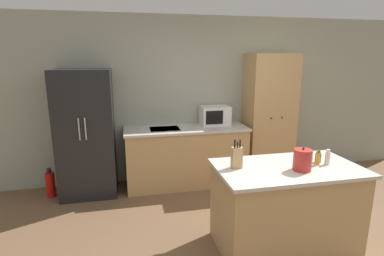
{
  "coord_description": "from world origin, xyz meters",
  "views": [
    {
      "loc": [
        -1.4,
        -2.38,
        1.97
      ],
      "look_at": [
        -0.57,
        1.4,
        1.05
      ],
      "focal_mm": 28.0,
      "sensor_mm": 36.0,
      "label": 1
    }
  ],
  "objects_px": {
    "spice_bottle_short_red": "(309,161)",
    "fire_extinguisher": "(50,184)",
    "spice_bottle_amber_oil": "(328,157)",
    "kettle": "(302,160)",
    "knife_block": "(237,157)",
    "spice_bottle_tall_dark": "(318,158)",
    "spice_bottle_green_herb": "(318,157)",
    "refrigerator": "(86,134)",
    "pantry_cabinet": "(268,117)",
    "microwave": "(215,115)"
  },
  "relations": [
    {
      "from": "spice_bottle_short_red",
      "to": "fire_extinguisher",
      "type": "distance_m",
      "value": 3.5
    },
    {
      "from": "spice_bottle_amber_oil",
      "to": "kettle",
      "type": "height_order",
      "value": "kettle"
    },
    {
      "from": "knife_block",
      "to": "spice_bottle_tall_dark",
      "type": "bearing_deg",
      "value": -6.43
    },
    {
      "from": "spice_bottle_green_herb",
      "to": "fire_extinguisher",
      "type": "xyz_separation_m",
      "value": [
        -3.06,
        1.72,
        -0.76
      ]
    },
    {
      "from": "knife_block",
      "to": "kettle",
      "type": "height_order",
      "value": "knife_block"
    },
    {
      "from": "refrigerator",
      "to": "spice_bottle_green_herb",
      "type": "xyz_separation_m",
      "value": [
        2.51,
        -1.74,
        0.04
      ]
    },
    {
      "from": "spice_bottle_tall_dark",
      "to": "fire_extinguisher",
      "type": "xyz_separation_m",
      "value": [
        -3.01,
        1.79,
        -0.78
      ]
    },
    {
      "from": "spice_bottle_amber_oil",
      "to": "fire_extinguisher",
      "type": "distance_m",
      "value": 3.68
    },
    {
      "from": "pantry_cabinet",
      "to": "refrigerator",
      "type": "bearing_deg",
      "value": -178.87
    },
    {
      "from": "spice_bottle_short_red",
      "to": "spice_bottle_tall_dark",
      "type": "bearing_deg",
      "value": 3.36
    },
    {
      "from": "spice_bottle_amber_oil",
      "to": "spice_bottle_green_herb",
      "type": "bearing_deg",
      "value": 125.99
    },
    {
      "from": "spice_bottle_amber_oil",
      "to": "spice_bottle_green_herb",
      "type": "height_order",
      "value": "spice_bottle_amber_oil"
    },
    {
      "from": "microwave",
      "to": "spice_bottle_green_herb",
      "type": "relative_size",
      "value": 3.95
    },
    {
      "from": "spice_bottle_tall_dark",
      "to": "spice_bottle_amber_oil",
      "type": "height_order",
      "value": "spice_bottle_amber_oil"
    },
    {
      "from": "pantry_cabinet",
      "to": "fire_extinguisher",
      "type": "xyz_separation_m",
      "value": [
        -3.38,
        -0.08,
        -0.82
      ]
    },
    {
      "from": "refrigerator",
      "to": "pantry_cabinet",
      "type": "distance_m",
      "value": 2.84
    },
    {
      "from": "knife_block",
      "to": "kettle",
      "type": "distance_m",
      "value": 0.63
    },
    {
      "from": "microwave",
      "to": "knife_block",
      "type": "xyz_separation_m",
      "value": [
        -0.32,
        -1.85,
        -0.06
      ]
    },
    {
      "from": "spice_bottle_green_herb",
      "to": "spice_bottle_amber_oil",
      "type": "bearing_deg",
      "value": -54.01
    },
    {
      "from": "microwave",
      "to": "spice_bottle_amber_oil",
      "type": "xyz_separation_m",
      "value": [
        0.62,
        -1.95,
        -0.1
      ]
    },
    {
      "from": "refrigerator",
      "to": "kettle",
      "type": "distance_m",
      "value": 2.93
    },
    {
      "from": "refrigerator",
      "to": "spice_bottle_tall_dark",
      "type": "distance_m",
      "value": 3.06
    },
    {
      "from": "spice_bottle_tall_dark",
      "to": "pantry_cabinet",
      "type": "bearing_deg",
      "value": 78.73
    },
    {
      "from": "refrigerator",
      "to": "knife_block",
      "type": "bearing_deg",
      "value": -46.58
    },
    {
      "from": "spice_bottle_tall_dark",
      "to": "spice_bottle_green_herb",
      "type": "distance_m",
      "value": 0.08
    },
    {
      "from": "microwave",
      "to": "spice_bottle_tall_dark",
      "type": "relative_size",
      "value": 2.87
    },
    {
      "from": "pantry_cabinet",
      "to": "microwave",
      "type": "relative_size",
      "value": 4.49
    },
    {
      "from": "spice_bottle_tall_dark",
      "to": "spice_bottle_short_red",
      "type": "distance_m",
      "value": 0.11
    },
    {
      "from": "refrigerator",
      "to": "pantry_cabinet",
      "type": "bearing_deg",
      "value": 1.13
    },
    {
      "from": "pantry_cabinet",
      "to": "spice_bottle_tall_dark",
      "type": "height_order",
      "value": "pantry_cabinet"
    },
    {
      "from": "pantry_cabinet",
      "to": "microwave",
      "type": "xyz_separation_m",
      "value": [
        -0.89,
        0.07,
        0.05
      ]
    },
    {
      "from": "refrigerator",
      "to": "spice_bottle_short_red",
      "type": "xyz_separation_m",
      "value": [
        2.36,
        -1.82,
        0.04
      ]
    },
    {
      "from": "knife_block",
      "to": "spice_bottle_short_red",
      "type": "xyz_separation_m",
      "value": [
        0.74,
        -0.1,
        -0.06
      ]
    },
    {
      "from": "knife_block",
      "to": "spice_bottle_amber_oil",
      "type": "height_order",
      "value": "knife_block"
    },
    {
      "from": "spice_bottle_tall_dark",
      "to": "spice_bottle_short_red",
      "type": "xyz_separation_m",
      "value": [
        -0.1,
        -0.01,
        -0.02
      ]
    },
    {
      "from": "spice_bottle_tall_dark",
      "to": "spice_bottle_amber_oil",
      "type": "relative_size",
      "value": 0.98
    },
    {
      "from": "spice_bottle_short_red",
      "to": "knife_block",
      "type": "bearing_deg",
      "value": 172.22
    },
    {
      "from": "spice_bottle_green_herb",
      "to": "kettle",
      "type": "xyz_separation_m",
      "value": [
        -0.29,
        -0.17,
        0.05
      ]
    },
    {
      "from": "refrigerator",
      "to": "kettle",
      "type": "relative_size",
      "value": 7.72
    },
    {
      "from": "refrigerator",
      "to": "spice_bottle_green_herb",
      "type": "height_order",
      "value": "refrigerator"
    },
    {
      "from": "spice_bottle_tall_dark",
      "to": "spice_bottle_green_herb",
      "type": "height_order",
      "value": "spice_bottle_tall_dark"
    },
    {
      "from": "microwave",
      "to": "spice_bottle_green_herb",
      "type": "bearing_deg",
      "value": -73.1
    },
    {
      "from": "refrigerator",
      "to": "fire_extinguisher",
      "type": "bearing_deg",
      "value": -177.67
    },
    {
      "from": "pantry_cabinet",
      "to": "fire_extinguisher",
      "type": "relative_size",
      "value": 4.72
    },
    {
      "from": "spice_bottle_short_red",
      "to": "pantry_cabinet",
      "type": "bearing_deg",
      "value": 75.75
    },
    {
      "from": "spice_bottle_green_herb",
      "to": "pantry_cabinet",
      "type": "bearing_deg",
      "value": 79.76
    },
    {
      "from": "spice_bottle_amber_oil",
      "to": "kettle",
      "type": "distance_m",
      "value": 0.36
    },
    {
      "from": "pantry_cabinet",
      "to": "knife_block",
      "type": "distance_m",
      "value": 2.15
    },
    {
      "from": "kettle",
      "to": "fire_extinguisher",
      "type": "distance_m",
      "value": 3.45
    },
    {
      "from": "spice_bottle_short_red",
      "to": "spice_bottle_green_herb",
      "type": "bearing_deg",
      "value": 25.64
    }
  ]
}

